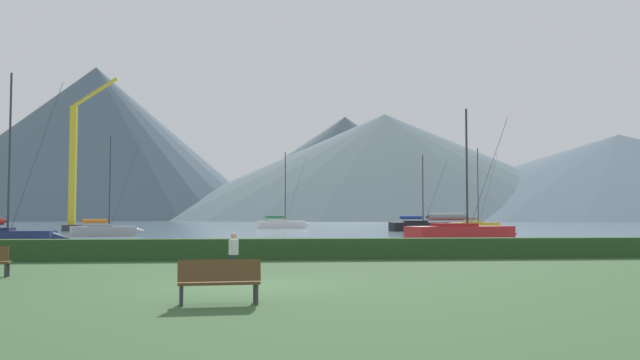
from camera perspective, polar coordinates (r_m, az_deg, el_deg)
The scene contains 16 objects.
ground_plane at distance 18.35m, azimuth -5.84°, elevation -8.82°, with size 1000.00×1000.00×0.00m, color #385B33.
harbor_water at distance 155.27m, azimuth -5.85°, elevation -3.77°, with size 320.00×246.00×0.00m, color slate.
hedge_line at distance 29.29m, azimuth -5.84°, elevation -5.80°, with size 80.00×1.20×0.90m, color #284C23.
sailboat_slip_2 at distance 87.86m, azimuth 8.35°, elevation -3.82°, with size 8.55×3.30×9.76m.
sailboat_slip_3 at distance 48.57m, azimuth 11.77°, elevation -4.37°, with size 8.80×4.43×9.48m.
sailboat_slip_4 at distance 45.05m, azimuth -25.31°, elevation -4.35°, with size 7.43×2.55×10.57m.
sailboat_slip_5 at distance 107.28m, azimuth -3.21°, elevation -3.69°, with size 8.75×3.70×12.09m.
sailboat_slip_7 at distance 67.32m, azimuth -17.64°, elevation -4.03°, with size 6.87×3.83×9.50m.
sailboat_slip_9 at distance 98.26m, azimuth 12.91°, elevation -3.72°, with size 7.77×2.81×11.59m.
park_bench_under_tree at distance 14.42m, azimuth -8.46°, elevation -8.25°, with size 1.74×0.63×0.95m.
person_seated_viewer at distance 25.06m, azimuth -7.27°, elevation -5.71°, with size 0.36×0.57×1.25m.
dock_crane at distance 93.06m, azimuth -19.96°, elevation 0.40°, with size 6.48×2.00×20.05m.
distant_hill_west_ridge at distance 367.86m, azimuth 5.48°, elevation 1.10°, with size 254.30×254.30×57.46m, color slate.
distant_hill_central_peak at distance 384.24m, azimuth -18.38°, elevation 2.95°, with size 193.12×193.12×82.59m, color #4C6070.
distant_hill_east_ridge at distance 382.53m, azimuth 23.83°, elevation 0.21°, with size 292.13×292.13×44.36m, color #4C6070.
distant_hill_far_shoulder at distance 434.32m, azimuth 2.12°, elevation 1.01°, with size 196.06×196.06×66.02m, color slate.
Camera 1 is at (-0.02, -18.26, 1.83)m, focal length 38.11 mm.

